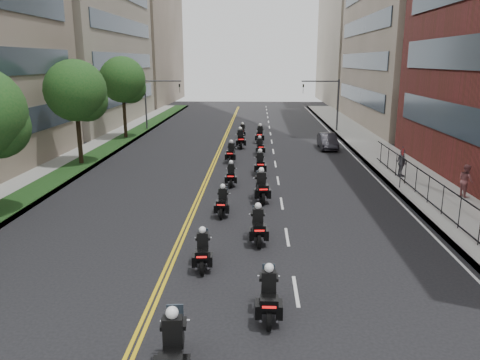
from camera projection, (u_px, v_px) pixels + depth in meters
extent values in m
cube|color=gray|center=(394.00, 164.00, 34.79)|extent=(4.00, 90.00, 0.15)
cube|color=gray|center=(76.00, 161.00, 35.69)|extent=(4.00, 90.00, 0.15)
cube|color=#193A15|center=(86.00, 160.00, 35.63)|extent=(2.00, 90.00, 0.04)
cube|color=#333F4C|center=(474.00, 135.00, 26.12)|extent=(0.12, 25.80, 1.80)
cube|color=#333F4C|center=(359.00, 95.00, 56.13)|extent=(0.12, 24.08, 1.80)
cube|color=#333F4C|center=(361.00, 61.00, 55.14)|extent=(0.12, 24.08, 1.80)
cube|color=#333F4C|center=(363.00, 25.00, 54.15)|extent=(0.12, 24.08, 1.80)
cube|color=gray|center=(370.00, 29.00, 82.53)|extent=(15.00, 28.00, 26.00)
cube|color=#333F4C|center=(129.00, 95.00, 57.17)|extent=(0.12, 24.08, 1.80)
cube|color=#333F4C|center=(127.00, 61.00, 56.18)|extent=(0.12, 24.08, 1.80)
cube|color=#333F4C|center=(125.00, 26.00, 55.19)|extent=(0.12, 24.08, 1.80)
cube|color=#786B58|center=(126.00, 29.00, 84.16)|extent=(16.00, 28.00, 26.00)
cube|color=black|center=(452.00, 192.00, 21.86)|extent=(0.05, 28.00, 0.05)
cube|color=black|center=(449.00, 218.00, 22.19)|extent=(0.05, 28.00, 0.05)
cylinder|color=black|center=(79.00, 131.00, 34.07)|extent=(0.32, 0.32, 5.11)
sphere|color=#194D1B|center=(75.00, 90.00, 33.35)|extent=(4.40, 4.40, 4.40)
sphere|color=#194D1B|center=(86.00, 100.00, 33.89)|extent=(3.08, 3.08, 3.08)
cylinder|color=black|center=(124.00, 112.00, 45.65)|extent=(0.32, 0.32, 5.39)
sphere|color=#194D1B|center=(122.00, 80.00, 44.89)|extent=(4.40, 4.40, 4.40)
sphere|color=#194D1B|center=(130.00, 87.00, 45.45)|extent=(3.08, 3.08, 3.08)
cylinder|color=#3F3F44|center=(338.00, 106.00, 50.62)|extent=(0.18, 0.18, 5.60)
cylinder|color=#3F3F44|center=(320.00, 81.00, 50.05)|extent=(4.00, 0.14, 0.14)
imported|color=black|center=(303.00, 89.00, 50.32)|extent=(0.16, 0.20, 1.00)
cylinder|color=#3F3F44|center=(146.00, 105.00, 51.41)|extent=(0.18, 0.18, 5.60)
cylinder|color=#3F3F44|center=(163.00, 81.00, 50.69)|extent=(4.00, 0.14, 0.14)
imported|color=black|center=(180.00, 88.00, 50.82)|extent=(0.16, 0.20, 1.00)
cylinder|color=black|center=(176.00, 341.00, 12.32)|extent=(0.23, 0.75, 0.74)
cube|color=black|center=(173.00, 351.00, 11.40)|extent=(0.61, 1.51, 0.44)
cube|color=silver|center=(174.00, 359.00, 11.51)|extent=(0.47, 0.64, 0.33)
cube|color=black|center=(173.00, 330.00, 11.32)|extent=(0.51, 0.35, 0.68)
sphere|color=white|center=(172.00, 313.00, 11.21)|extent=(0.32, 0.32, 0.32)
cylinder|color=black|center=(269.00, 319.00, 13.43)|extent=(0.15, 0.68, 0.68)
cylinder|color=black|center=(268.00, 292.00, 14.98)|extent=(0.15, 0.68, 0.68)
cube|color=black|center=(269.00, 297.00, 14.14)|extent=(0.43, 1.35, 0.40)
cube|color=silver|center=(269.00, 303.00, 14.24)|extent=(0.39, 0.55, 0.30)
cube|color=black|center=(269.00, 303.00, 13.30)|extent=(0.52, 0.42, 0.32)
cube|color=red|center=(269.00, 307.00, 13.11)|extent=(0.40, 0.03, 0.07)
cube|color=black|center=(269.00, 281.00, 14.06)|extent=(0.44, 0.28, 0.62)
sphere|color=white|center=(269.00, 268.00, 13.97)|extent=(0.29, 0.29, 0.29)
cylinder|color=black|center=(202.00, 267.00, 16.89)|extent=(0.18, 0.64, 0.63)
cylinder|color=black|center=(204.00, 251.00, 18.34)|extent=(0.18, 0.64, 0.63)
cube|color=black|center=(203.00, 252.00, 17.55)|extent=(0.48, 1.28, 0.37)
cube|color=silver|center=(203.00, 257.00, 17.65)|extent=(0.39, 0.54, 0.28)
cube|color=black|center=(202.00, 254.00, 16.77)|extent=(0.51, 0.43, 0.30)
cube|color=red|center=(202.00, 257.00, 16.59)|extent=(0.37, 0.06, 0.07)
cube|color=black|center=(203.00, 240.00, 17.48)|extent=(0.43, 0.29, 0.58)
sphere|color=white|center=(202.00, 230.00, 17.39)|extent=(0.27, 0.27, 0.27)
cylinder|color=black|center=(259.00, 240.00, 19.30)|extent=(0.18, 0.70, 0.69)
cylinder|color=black|center=(257.00, 227.00, 20.87)|extent=(0.18, 0.70, 0.69)
cube|color=black|center=(258.00, 227.00, 20.01)|extent=(0.51, 1.39, 0.41)
cube|color=silver|center=(258.00, 232.00, 20.12)|extent=(0.42, 0.58, 0.30)
cube|color=black|center=(259.00, 228.00, 19.17)|extent=(0.55, 0.46, 0.32)
cube|color=red|center=(260.00, 231.00, 18.97)|extent=(0.41, 0.06, 0.07)
cube|color=black|center=(258.00, 215.00, 19.94)|extent=(0.46, 0.31, 0.63)
sphere|color=white|center=(258.00, 206.00, 19.84)|extent=(0.29, 0.29, 0.29)
cylinder|color=black|center=(221.00, 213.00, 22.85)|extent=(0.14, 0.64, 0.64)
cylinder|color=black|center=(224.00, 204.00, 24.31)|extent=(0.14, 0.64, 0.64)
cube|color=black|center=(223.00, 203.00, 23.51)|extent=(0.42, 1.28, 0.38)
cube|color=silver|center=(223.00, 207.00, 23.61)|extent=(0.37, 0.53, 0.28)
cube|color=black|center=(221.00, 203.00, 22.73)|extent=(0.50, 0.41, 0.30)
cube|color=red|center=(221.00, 205.00, 22.54)|extent=(0.38, 0.04, 0.07)
cube|color=black|center=(223.00, 194.00, 23.44)|extent=(0.42, 0.27, 0.58)
sphere|color=white|center=(223.00, 186.00, 23.35)|extent=(0.27, 0.27, 0.27)
cylinder|color=black|center=(263.00, 198.00, 25.08)|extent=(0.23, 0.77, 0.76)
cylinder|color=black|center=(260.00, 189.00, 26.80)|extent=(0.23, 0.77, 0.76)
cube|color=black|center=(261.00, 188.00, 25.87)|extent=(0.61, 1.54, 0.44)
cube|color=silver|center=(261.00, 192.00, 25.98)|extent=(0.48, 0.65, 0.33)
cube|color=black|center=(263.00, 188.00, 24.94)|extent=(0.62, 0.52, 0.36)
cube|color=red|center=(264.00, 189.00, 24.72)|extent=(0.45, 0.08, 0.08)
cube|color=black|center=(261.00, 178.00, 25.78)|extent=(0.52, 0.36, 0.69)
sphere|color=white|center=(261.00, 170.00, 25.68)|extent=(0.32, 0.32, 0.32)
cylinder|color=black|center=(231.00, 183.00, 28.46)|extent=(0.15, 0.64, 0.63)
cylinder|color=black|center=(232.00, 177.00, 29.91)|extent=(0.15, 0.64, 0.63)
cube|color=black|center=(231.00, 176.00, 29.12)|extent=(0.42, 1.27, 0.37)
cube|color=silver|center=(231.00, 179.00, 29.22)|extent=(0.37, 0.52, 0.28)
cube|color=black|center=(231.00, 175.00, 28.34)|extent=(0.49, 0.40, 0.30)
cube|color=red|center=(231.00, 176.00, 28.16)|extent=(0.37, 0.04, 0.07)
cube|color=black|center=(231.00, 168.00, 29.05)|extent=(0.42, 0.27, 0.58)
sphere|color=white|center=(231.00, 162.00, 28.96)|extent=(0.27, 0.27, 0.27)
cylinder|color=black|center=(260.00, 171.00, 31.29)|extent=(0.17, 0.70, 0.70)
cylinder|color=black|center=(260.00, 166.00, 32.89)|extent=(0.17, 0.70, 0.70)
cube|color=black|center=(260.00, 165.00, 32.02)|extent=(0.48, 1.40, 0.41)
cube|color=silver|center=(260.00, 168.00, 32.13)|extent=(0.41, 0.58, 0.31)
cube|color=black|center=(260.00, 164.00, 31.16)|extent=(0.55, 0.45, 0.33)
cube|color=red|center=(261.00, 165.00, 30.96)|extent=(0.41, 0.04, 0.07)
cube|color=black|center=(260.00, 157.00, 31.94)|extent=(0.46, 0.30, 0.64)
sphere|color=white|center=(260.00, 151.00, 31.84)|extent=(0.30, 0.30, 0.30)
cylinder|color=black|center=(230.00, 160.00, 35.05)|extent=(0.18, 0.69, 0.69)
cylinder|color=black|center=(232.00, 155.00, 36.61)|extent=(0.18, 0.69, 0.69)
cube|color=black|center=(231.00, 154.00, 35.76)|extent=(0.49, 1.38, 0.40)
cube|color=silver|center=(231.00, 157.00, 35.87)|extent=(0.41, 0.57, 0.30)
cube|color=black|center=(230.00, 153.00, 34.92)|extent=(0.55, 0.45, 0.32)
cube|color=red|center=(230.00, 153.00, 34.72)|extent=(0.41, 0.05, 0.07)
cube|color=black|center=(231.00, 147.00, 35.68)|extent=(0.46, 0.30, 0.63)
sphere|color=white|center=(231.00, 142.00, 35.59)|extent=(0.29, 0.29, 0.29)
cylinder|color=black|center=(261.00, 152.00, 37.86)|extent=(0.19, 0.65, 0.64)
cylinder|color=black|center=(259.00, 149.00, 39.32)|extent=(0.19, 0.65, 0.64)
cube|color=black|center=(260.00, 148.00, 38.52)|extent=(0.52, 1.31, 0.38)
cube|color=silver|center=(260.00, 150.00, 38.62)|extent=(0.41, 0.55, 0.28)
cube|color=black|center=(261.00, 147.00, 37.74)|extent=(0.53, 0.44, 0.30)
cube|color=red|center=(261.00, 147.00, 37.55)|extent=(0.38, 0.07, 0.07)
cube|color=black|center=(260.00, 142.00, 38.45)|extent=(0.44, 0.30, 0.58)
sphere|color=white|center=(260.00, 137.00, 38.36)|extent=(0.27, 0.27, 0.27)
cylinder|color=black|center=(241.00, 145.00, 40.79)|extent=(0.23, 0.77, 0.75)
cylinder|color=black|center=(240.00, 142.00, 42.51)|extent=(0.23, 0.77, 0.75)
cube|color=black|center=(240.00, 140.00, 41.57)|extent=(0.62, 1.54, 0.44)
cube|color=silver|center=(240.00, 143.00, 41.69)|extent=(0.48, 0.65, 0.33)
cube|color=black|center=(241.00, 139.00, 40.65)|extent=(0.62, 0.52, 0.35)
cube|color=red|center=(241.00, 139.00, 40.43)|extent=(0.44, 0.08, 0.08)
cube|color=black|center=(240.00, 134.00, 41.49)|extent=(0.52, 0.36, 0.69)
sphere|color=white|center=(240.00, 129.00, 41.39)|extent=(0.32, 0.32, 0.32)
cylinder|color=black|center=(260.00, 140.00, 43.54)|extent=(0.19, 0.74, 0.73)
cylinder|color=black|center=(260.00, 137.00, 45.20)|extent=(0.19, 0.74, 0.73)
cube|color=black|center=(260.00, 135.00, 44.30)|extent=(0.52, 1.47, 0.43)
cube|color=silver|center=(260.00, 138.00, 44.41)|extent=(0.44, 0.61, 0.32)
cube|color=black|center=(260.00, 134.00, 43.40)|extent=(0.58, 0.48, 0.34)
cube|color=red|center=(259.00, 135.00, 43.19)|extent=(0.43, 0.05, 0.07)
cube|color=black|center=(260.00, 130.00, 44.21)|extent=(0.49, 0.32, 0.66)
sphere|color=white|center=(260.00, 125.00, 44.11)|extent=(0.31, 0.31, 0.31)
cylinder|color=black|center=(242.00, 135.00, 46.54)|extent=(0.17, 0.63, 0.62)
cylinder|color=black|center=(243.00, 133.00, 47.94)|extent=(0.17, 0.63, 0.62)
cube|color=black|center=(242.00, 132.00, 47.18)|extent=(0.47, 1.25, 0.36)
cube|color=silver|center=(243.00, 134.00, 47.27)|extent=(0.38, 0.52, 0.27)
cube|color=black|center=(242.00, 131.00, 46.43)|extent=(0.50, 0.42, 0.29)
cube|color=red|center=(241.00, 131.00, 46.25)|extent=(0.36, 0.06, 0.06)
cube|color=black|center=(243.00, 127.00, 47.11)|extent=(0.42, 0.28, 0.56)
sphere|color=white|center=(243.00, 124.00, 47.02)|extent=(0.26, 0.26, 0.26)
imported|color=black|center=(328.00, 141.00, 41.04)|extent=(1.44, 4.10, 1.35)
imported|color=#8B4C4D|center=(466.00, 180.00, 26.06)|extent=(0.83, 0.99, 1.82)
imported|color=#46454E|center=(402.00, 163.00, 30.57)|extent=(0.65, 1.13, 1.81)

